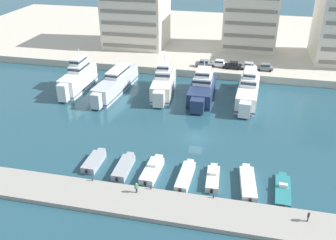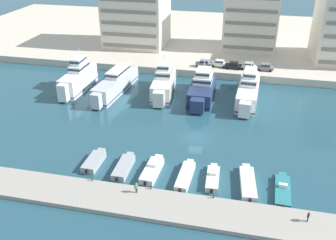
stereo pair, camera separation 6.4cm
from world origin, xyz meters
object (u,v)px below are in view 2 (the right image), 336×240
yacht_white_far_left (78,78)px  car_grey_far_left (204,63)px  yacht_ivory_mid_left (164,83)px  motorboat_grey_far_left (94,161)px  car_white_left (219,63)px  yacht_white_center (248,90)px  motorboat_white_center_left (185,176)px  pedestrian_near_edge (308,216)px  car_black_mid_left (233,65)px  motorboat_grey_left (124,167)px  motorboat_cream_center (213,178)px  pedestrian_mid_deck (136,187)px  car_silver_center_left (249,66)px  motorboat_white_mid_left (152,170)px  yacht_silver_left (116,83)px  yacht_navy_center_left (202,88)px  car_grey_center (265,67)px  motorboat_white_center_right (248,183)px  motorboat_teal_mid_right (283,190)px

yacht_white_far_left → car_grey_far_left: size_ratio=3.81×
yacht_ivory_mid_left → motorboat_grey_far_left: size_ratio=2.48×
car_grey_far_left → car_white_left: size_ratio=1.00×
yacht_white_center → motorboat_white_center_left: size_ratio=2.41×
car_grey_far_left → pedestrian_near_edge: bearing=-68.4°
car_black_mid_left → motorboat_grey_left: bearing=-106.8°
motorboat_cream_center → pedestrian_near_edge: bearing=-27.8°
pedestrian_near_edge → yacht_white_center: bearing=103.1°
motorboat_white_center_left → pedestrian_mid_deck: size_ratio=4.87×
yacht_ivory_mid_left → car_black_mid_left: bearing=45.9°
motorboat_white_center_left → car_silver_center_left: (7.64, 45.68, 2.25)m
yacht_white_far_left → pedestrian_mid_deck: yacht_white_far_left is taller
yacht_ivory_mid_left → motorboat_white_mid_left: (5.32, -30.15, -1.98)m
yacht_silver_left → pedestrian_mid_deck: yacht_silver_left is taller
motorboat_grey_left → pedestrian_near_edge: 27.43m
yacht_navy_center_left → car_grey_center: (13.43, 15.54, 0.56)m
car_white_left → pedestrian_near_edge: 54.89m
motorboat_grey_left → car_black_mid_left: 47.30m
motorboat_white_center_right → car_grey_center: 45.53m
yacht_ivory_mid_left → motorboat_grey_left: size_ratio=2.23×
car_black_mid_left → pedestrian_near_edge: bearing=-75.9°
yacht_navy_center_left → motorboat_white_center_right: (11.00, -29.87, -1.70)m
motorboat_teal_mid_right → car_grey_center: (-2.50, 45.80, 2.41)m
motorboat_grey_left → motorboat_white_mid_left: motorboat_white_mid_left is taller
car_grey_far_left → car_white_left: 3.94m
motorboat_white_center_right → car_silver_center_left: 45.43m
yacht_ivory_mid_left → car_black_mid_left: size_ratio=3.92×
motorboat_teal_mid_right → car_white_left: 48.22m
motorboat_teal_mid_right → motorboat_grey_far_left: bearing=178.5°
motorboat_white_mid_left → car_black_mid_left: bearing=78.5°
pedestrian_mid_deck → yacht_silver_left: bearing=114.0°
car_silver_center_left → car_grey_center: size_ratio=1.00×
motorboat_white_center_left → car_grey_center: bearing=75.7°
motorboat_grey_left → motorboat_white_center_right: (18.99, 0.10, -0.01)m
motorboat_white_mid_left → motorboat_cream_center: bearing=0.5°
motorboat_white_center_left → yacht_white_far_left: bearing=136.7°
motorboat_white_center_left → car_black_mid_left: car_black_mid_left is taller
motorboat_cream_center → motorboat_teal_mid_right: 10.09m
yacht_ivory_mid_left → motorboat_cream_center: yacht_ivory_mid_left is taller
motorboat_teal_mid_right → car_white_left: car_white_left is taller
pedestrian_mid_deck → car_grey_far_left: bearing=87.2°
motorboat_teal_mid_right → motorboat_grey_left: bearing=179.3°
motorboat_grey_left → yacht_navy_center_left: bearing=75.1°
motorboat_grey_far_left → yacht_white_center: bearing=53.1°
yacht_ivory_mid_left → yacht_white_far_left: bearing=-173.9°
yacht_ivory_mid_left → car_silver_center_left: bearing=39.7°
yacht_white_center → motorboat_white_center_left: (-8.11, -31.33, -1.82)m
car_grey_far_left → car_grey_center: size_ratio=1.00×
yacht_navy_center_left → car_white_left: 16.02m
yacht_white_center → car_grey_center: 14.84m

